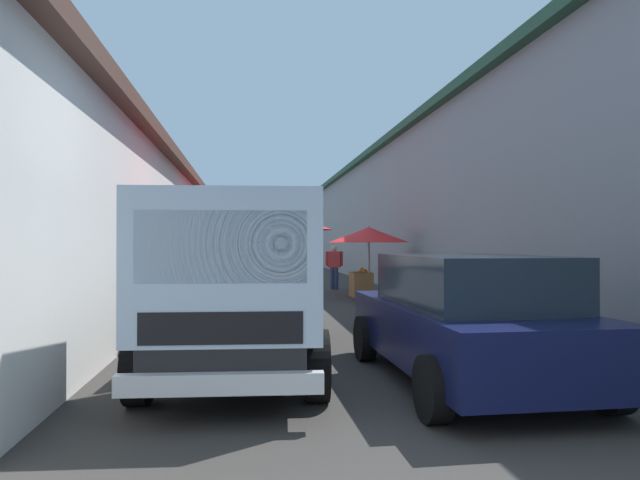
% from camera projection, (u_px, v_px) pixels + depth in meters
% --- Properties ---
extents(ground, '(90.00, 90.00, 0.00)m').
position_uv_depth(ground, '(305.00, 300.00, 15.43)').
color(ground, '#33302D').
extents(building_left_whitewash, '(49.80, 7.50, 3.74)m').
position_uv_depth(building_left_whitewash, '(71.00, 234.00, 16.79)').
color(building_left_whitewash, silver).
rests_on(building_left_whitewash, ground).
extents(building_right_concrete, '(49.80, 7.50, 5.37)m').
position_uv_depth(building_right_concrete, '(503.00, 210.00, 18.55)').
color(building_right_concrete, gray).
rests_on(building_right_concrete, ground).
extents(fruit_stall_far_left, '(2.80, 2.80, 2.33)m').
position_uv_depth(fruit_stall_far_left, '(239.00, 236.00, 18.44)').
color(fruit_stall_far_left, '#9E9EA3').
rests_on(fruit_stall_far_left, ground).
extents(fruit_stall_near_right, '(2.71, 2.71, 2.37)m').
position_uv_depth(fruit_stall_near_right, '(256.00, 230.00, 9.60)').
color(fruit_stall_near_right, '#9E9EA3').
rests_on(fruit_stall_near_right, ground).
extents(fruit_stall_far_right, '(2.20, 2.20, 2.47)m').
position_uv_depth(fruit_stall_far_right, '(249.00, 238.00, 16.02)').
color(fruit_stall_far_right, '#9E9EA3').
rests_on(fruit_stall_far_right, ground).
extents(fruit_stall_mid_lane, '(2.39, 2.39, 2.14)m').
position_uv_depth(fruit_stall_mid_lane, '(368.00, 241.00, 16.44)').
color(fruit_stall_mid_lane, '#9E9EA3').
rests_on(fruit_stall_mid_lane, ground).
extents(hatchback_car, '(3.94, 1.98, 1.45)m').
position_uv_depth(hatchback_car, '(466.00, 318.00, 6.31)').
color(hatchback_car, '#0F1438').
rests_on(hatchback_car, ground).
extents(delivery_truck, '(5.01, 2.19, 2.08)m').
position_uv_depth(delivery_truck, '(235.00, 292.00, 6.19)').
color(delivery_truck, black).
rests_on(delivery_truck, ground).
extents(vendor_by_crates, '(0.32, 0.59, 1.51)m').
position_uv_depth(vendor_by_crates, '(334.00, 264.00, 19.32)').
color(vendor_by_crates, navy).
rests_on(vendor_by_crates, ground).
extents(vendor_in_shade, '(0.21, 0.64, 1.58)m').
position_uv_depth(vendor_in_shade, '(264.00, 274.00, 12.25)').
color(vendor_in_shade, '#232328').
rests_on(vendor_in_shade, ground).
extents(parked_scooter, '(1.69, 0.32, 1.14)m').
position_uv_depth(parked_scooter, '(504.00, 311.00, 9.41)').
color(parked_scooter, black).
rests_on(parked_scooter, ground).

